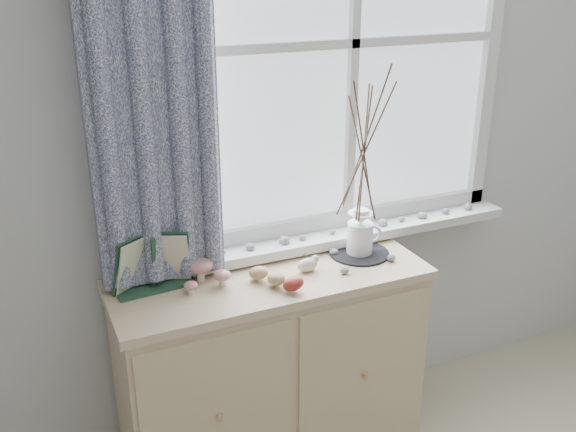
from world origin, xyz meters
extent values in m
cube|color=#BABAB7|center=(0.00, 2.00, 1.30)|extent=(4.00, 0.04, 2.60)
cube|color=white|center=(0.30, 2.00, 1.65)|extent=(1.30, 0.01, 1.40)
cube|color=silver|center=(0.30, 1.92, 0.88)|extent=(1.45, 0.16, 0.04)
cube|color=#091133|center=(-0.52, 1.87, 1.68)|extent=(0.44, 0.06, 1.61)
cube|color=#D1B592|center=(-0.15, 1.75, 0.41)|extent=(1.17, 0.43, 0.81)
cube|color=#D1B592|center=(-0.15, 1.75, 0.83)|extent=(1.20, 0.45, 0.03)
cube|color=beige|center=(-0.44, 1.53, 0.41)|extent=(0.55, 0.01, 0.75)
cube|color=beige|center=(0.14, 1.53, 0.41)|extent=(0.55, 0.01, 0.75)
cylinder|color=silver|center=(-0.40, 1.82, 0.88)|extent=(0.03, 0.03, 0.06)
ellipsoid|color=#920904|center=(-0.40, 1.82, 0.91)|extent=(0.10, 0.10, 0.05)
cylinder|color=silver|center=(-0.34, 1.75, 0.87)|extent=(0.03, 0.03, 0.04)
ellipsoid|color=#920904|center=(-0.34, 1.75, 0.89)|extent=(0.07, 0.07, 0.04)
cylinder|color=silver|center=(-0.46, 1.74, 0.87)|extent=(0.02, 0.02, 0.03)
ellipsoid|color=#920904|center=(-0.46, 1.74, 0.88)|extent=(0.05, 0.05, 0.03)
ellipsoid|color=tan|center=(-0.16, 1.67, 0.88)|extent=(0.06, 0.05, 0.08)
ellipsoid|color=tan|center=(-0.20, 1.74, 0.88)|extent=(0.06, 0.05, 0.08)
ellipsoid|color=maroon|center=(-0.12, 1.61, 0.88)|extent=(0.06, 0.05, 0.08)
cylinder|color=black|center=(0.25, 1.78, 0.85)|extent=(0.24, 0.24, 0.01)
cylinder|color=white|center=(0.25, 1.78, 0.92)|extent=(0.13, 0.13, 0.13)
cone|color=white|center=(0.25, 1.78, 1.00)|extent=(0.10, 0.10, 0.05)
cylinder|color=white|center=(0.25, 1.78, 1.03)|extent=(0.06, 0.06, 0.03)
torus|color=white|center=(0.31, 1.78, 0.93)|extent=(0.08, 0.04, 0.08)
ellipsoid|color=gray|center=(0.11, 1.65, 0.86)|extent=(0.04, 0.03, 0.03)
ellipsoid|color=gray|center=(0.15, 1.81, 0.86)|extent=(0.04, 0.03, 0.03)
ellipsoid|color=gray|center=(0.33, 1.67, 0.86)|extent=(0.04, 0.03, 0.03)
ellipsoid|color=gray|center=(0.03, 1.85, 0.86)|extent=(0.04, 0.03, 0.03)
camera|label=1|loc=(-0.97, -0.23, 1.95)|focal=40.00mm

